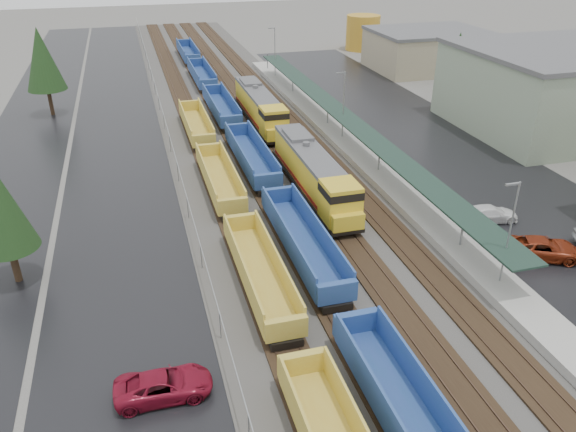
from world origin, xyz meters
name	(u,v)px	position (x,y,z in m)	size (l,w,h in m)	color
ballast_strip	(242,122)	(0.00, 60.00, 0.04)	(20.00, 160.00, 0.08)	#302D2B
trackbed	(242,122)	(0.00, 60.00, 0.16)	(14.60, 160.00, 0.22)	black
west_parking_lot	(118,134)	(-15.00, 60.00, 0.01)	(10.00, 160.00, 0.02)	black
west_road	(27,141)	(-25.00, 60.00, 0.01)	(9.00, 160.00, 0.02)	black
east_commuter_lot	(417,135)	(19.00, 50.00, 0.01)	(16.00, 100.00, 0.02)	black
station_platform	(342,136)	(9.50, 50.01, 0.73)	(3.00, 80.00, 8.00)	#9E9B93
chainlink_fence	(165,121)	(-9.50, 58.44, 1.61)	(0.08, 160.04, 2.02)	gray
tree_west_far	(42,59)	(-23.00, 70.00, 7.12)	(4.84, 4.84, 11.00)	#332316
tree_east	(457,60)	(28.00, 58.00, 6.47)	(4.40, 4.40, 10.00)	#332316
locomotive_lead	(314,174)	(2.00, 37.31, 2.26)	(2.81, 18.51, 4.19)	black
locomotive_trail	(260,108)	(2.00, 58.31, 2.26)	(2.81, 18.51, 4.19)	black
well_string_yellow	(260,272)	(-6.00, 24.73, 1.15)	(2.58, 79.09, 2.28)	gold
well_string_blue	(251,156)	(-2.00, 45.64, 1.19)	(2.69, 121.97, 2.39)	navy
storage_tank	(363,33)	(31.97, 98.51, 3.24)	(6.48, 6.48, 6.48)	#BC8A25
parked_car_west_c	(164,385)	(-13.12, 16.33, 0.71)	(5.08, 2.34, 1.41)	maroon
parked_car_east_b	(543,248)	(15.00, 22.70, 0.77)	(5.56, 2.57, 1.55)	maroon
parked_car_east_c	(490,214)	(14.56, 28.78, 0.68)	(4.71, 1.91, 1.37)	white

